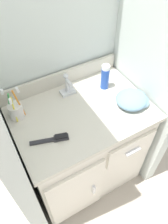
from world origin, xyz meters
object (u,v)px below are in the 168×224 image
Objects in this scene: shaving_cream_can at (105,77)px; hairbrush at (55,139)px; toothbrush_cup at (16,110)px; hand_towel at (133,100)px.

shaving_cream_can is 0.49m from hairbrush.
hand_towel is (0.61, -0.24, -0.02)m from toothbrush_cup.
hairbrush is at bearing -64.93° from toothbrush_cup.
hairbrush is (0.11, -0.24, -0.04)m from toothbrush_cup.
hairbrush is at bearing -154.20° from shaving_cream_can.
toothbrush_cup is 1.05× the size of hairbrush.
hairbrush is at bearing -179.11° from hand_towel.
shaving_cream_can reaches higher than hand_towel.
toothbrush_cup is 0.66m from hand_towel.
hairbrush is 0.50m from hand_towel.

